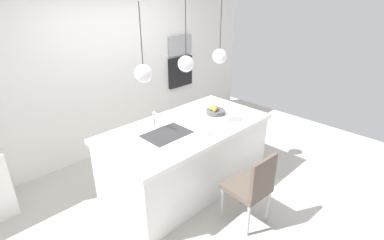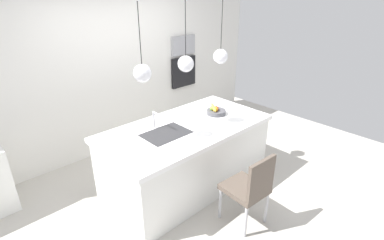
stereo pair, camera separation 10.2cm
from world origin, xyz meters
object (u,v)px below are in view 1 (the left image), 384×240
(fruit_bowl, at_px, (215,111))
(oven, at_px, (180,72))
(microwave, at_px, (180,45))
(chair_near, at_px, (252,186))

(fruit_bowl, xyz_separation_m, oven, (0.80, 1.58, 0.12))
(microwave, distance_m, oven, 0.50)
(chair_near, bearing_deg, microwave, 62.49)
(microwave, relative_size, oven, 0.96)
(oven, height_order, chair_near, oven)
(microwave, bearing_deg, oven, 0.00)
(fruit_bowl, xyz_separation_m, chair_near, (-0.57, -1.05, -0.43))
(fruit_bowl, relative_size, microwave, 0.49)
(oven, distance_m, chair_near, 3.01)
(fruit_bowl, distance_m, microwave, 1.87)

